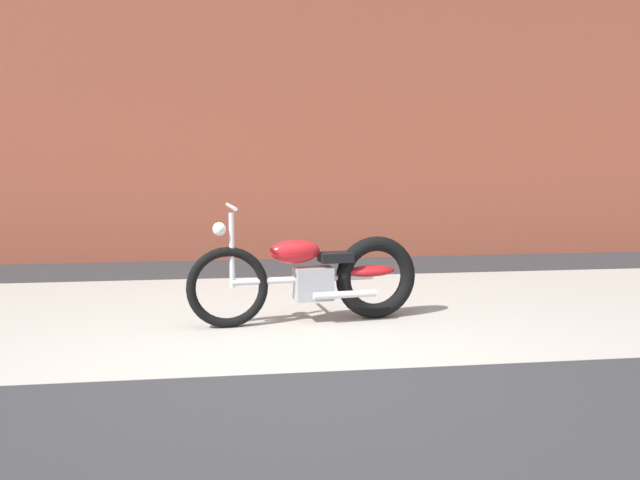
{
  "coord_description": "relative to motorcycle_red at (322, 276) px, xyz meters",
  "views": [
    {
      "loc": [
        -0.38,
        -3.92,
        1.35
      ],
      "look_at": [
        0.29,
        1.01,
        0.75
      ],
      "focal_mm": 35.04,
      "sensor_mm": 36.0,
      "label": 1
    }
  ],
  "objects": [
    {
      "name": "motorcycle_red",
      "position": [
        0.0,
        0.0,
        0.0
      ],
      "size": [
        2.0,
        0.58,
        1.03
      ],
      "rotation": [
        0.0,
        0.0,
        3.26
      ],
      "color": "black",
      "rests_on": "ground"
    },
    {
      "name": "ground_plane",
      "position": [
        -0.34,
        -1.31,
        -0.4
      ],
      "size": [
        80.0,
        80.0,
        0.0
      ],
      "primitive_type": "plane",
      "color": "#2D2D30"
    },
    {
      "name": "brick_building_wall",
      "position": [
        -0.34,
        3.89,
        1.87
      ],
      "size": [
        36.0,
        0.5,
        4.54
      ],
      "primitive_type": "cube",
      "color": "brown",
      "rests_on": "ground"
    },
    {
      "name": "sidewalk_slab",
      "position": [
        -0.34,
        0.44,
        -0.4
      ],
      "size": [
        36.0,
        3.5,
        0.01
      ],
      "primitive_type": "cube",
      "color": "#9E998E",
      "rests_on": "ground"
    }
  ]
}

